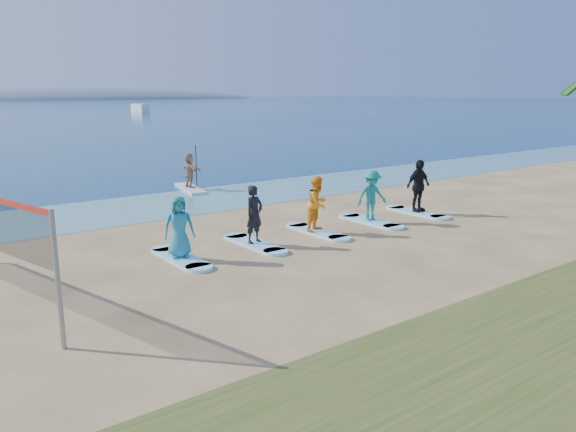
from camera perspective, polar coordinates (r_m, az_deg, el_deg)
ground at (r=13.66m, az=3.33°, el=-6.27°), size 600.00×600.00×0.00m
shallow_water at (r=22.43m, az=-14.29°, el=0.89°), size 600.00×600.00×0.00m
island_ridge at (r=326.65m, az=-18.95°, el=11.19°), size 220.00×56.00×18.00m
paddleboard at (r=25.96m, az=-9.91°, el=2.78°), size 1.31×3.08×0.12m
paddleboarder at (r=25.84m, az=-9.98°, el=4.61°), size 0.46×1.45×1.56m
boat_offshore_b at (r=121.94m, az=-14.77°, el=10.15°), size 2.06×6.70×1.72m
surfboard_0 at (r=15.29m, az=-10.88°, el=-4.23°), size 0.70×2.20×0.09m
student_0 at (r=15.06m, az=-11.02°, el=-1.06°), size 0.92×0.73×1.65m
surfboard_1 at (r=16.42m, az=-3.40°, el=-2.84°), size 0.70×2.20×0.09m
student_1 at (r=16.21m, az=-3.45°, el=0.18°), size 0.69×0.53×1.68m
surfboard_2 at (r=17.81m, az=2.99°, el=-1.61°), size 0.70×2.20×0.09m
student_2 at (r=17.61m, az=3.03°, el=1.26°), size 1.01×0.90×1.73m
surfboard_3 at (r=19.39m, az=8.40°, el=-0.55°), size 0.70×2.20×0.09m
student_3 at (r=19.20m, az=8.49°, el=2.08°), size 1.22×0.86×1.72m
surfboard_4 at (r=21.12m, az=12.96°, el=0.35°), size 0.70×2.20×0.09m
student_4 at (r=20.93m, az=13.10°, el=3.01°), size 1.12×0.49×1.90m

